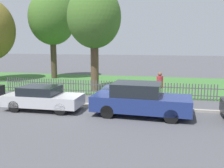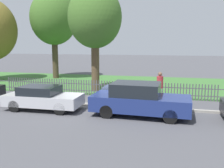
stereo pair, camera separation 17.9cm
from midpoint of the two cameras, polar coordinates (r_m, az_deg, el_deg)
The scene contains 10 objects.
ground_plane at distance 13.67m, azimuth -5.48°, elevation -5.03°, with size 120.00×120.00×0.00m, color #4C4C51.
kerb_stone at distance 13.75m, azimuth -5.35°, elevation -4.69°, with size 37.66×0.20×0.12m, color #9E998E.
grass_strip at distance 21.11m, azimuth 1.20°, elevation 0.10°, with size 37.66×10.19×0.01m, color #3D7033.
park_fence at distance 16.15m, azimuth -2.44°, elevation -0.97°, with size 37.66×0.05×1.00m.
parked_car_black_saloon at distance 13.23m, azimuth -15.89°, elevation -3.02°, with size 3.92×1.72×1.22m.
parked_car_navy_estate at distance 11.76m, azimuth 5.97°, elevation -3.52°, with size 4.62×2.04×1.56m.
covered_motorcycle at distance 14.06m, azimuth 0.80°, elevation -1.73°, with size 1.93×0.75×1.15m.
tree_behind_motorcycle at distance 25.01m, azimuth -13.72°, elevation 14.40°, with size 4.44×4.44×8.31m.
tree_mid_park at distance 17.67m, azimuth -4.40°, elevation 14.81°, with size 3.70×3.70×7.28m.
pedestrian_near_fence at distance 14.38m, azimuth 10.48°, elevation -0.35°, with size 0.41×0.41×1.78m.
Camera 1 is at (4.11, -12.59, 3.37)m, focal length 40.00 mm.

